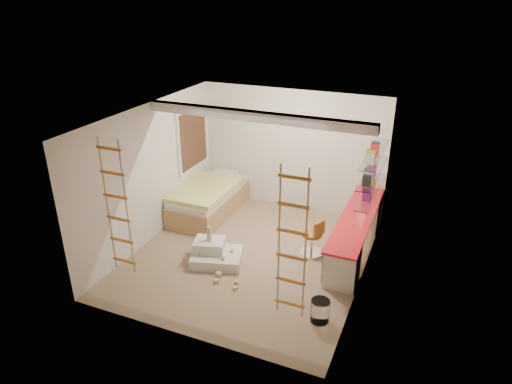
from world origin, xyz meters
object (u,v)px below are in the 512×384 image
at_px(play_platform, 215,254).
at_px(desk, 355,233).
at_px(bed, 209,199).
at_px(swivel_chair, 313,242).

bearing_deg(play_platform, desk, 29.64).
height_order(bed, play_platform, bed).
relative_size(swivel_chair, play_platform, 0.70).
bearing_deg(desk, swivel_chair, -151.49).
height_order(swivel_chair, play_platform, swivel_chair).
relative_size(desk, bed, 1.40).
bearing_deg(bed, play_platform, -58.83).
relative_size(desk, swivel_chair, 3.91).
distance_m(swivel_chair, play_platform, 1.77).
bearing_deg(swivel_chair, bed, 163.65).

